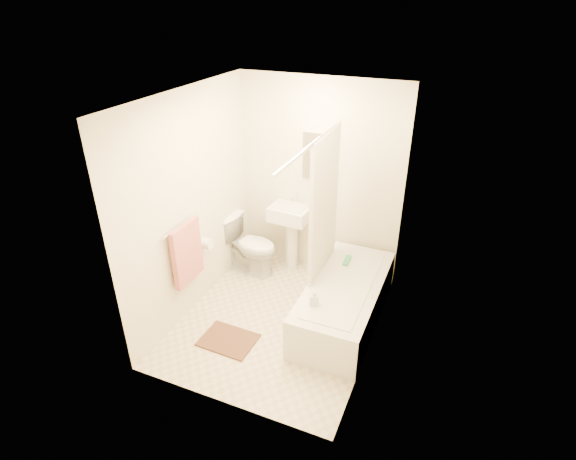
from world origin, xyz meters
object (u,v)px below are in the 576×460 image
at_px(sink, 291,234).
at_px(bath_mat, 228,340).
at_px(toilet, 249,245).
at_px(bathtub, 344,302).
at_px(soap_bottle, 314,298).

distance_m(sink, bath_mat, 1.63).
distance_m(toilet, bath_mat, 1.39).
relative_size(sink, bathtub, 0.57).
bearing_deg(toilet, soap_bottle, -122.03).
bearing_deg(bath_mat, sink, 88.06).
bearing_deg(bathtub, soap_bottle, -111.14).
bearing_deg(toilet, bath_mat, -156.48).
relative_size(toilet, bathtub, 0.45).
bearing_deg(bath_mat, bathtub, 38.93).
xyz_separation_m(bathtub, soap_bottle, (-0.18, -0.47, 0.32)).
distance_m(bathtub, soap_bottle, 0.60).
distance_m(toilet, sink, 0.54).
height_order(toilet, bathtub, toilet).
bearing_deg(toilet, bathtub, -102.84).
xyz_separation_m(toilet, sink, (0.45, 0.28, 0.11)).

